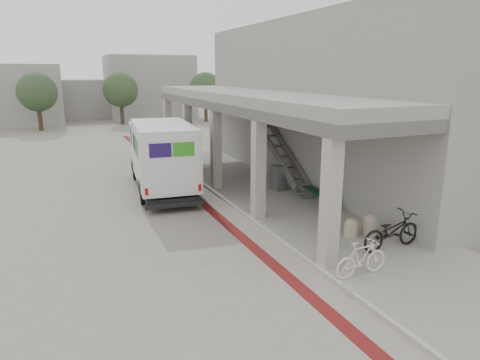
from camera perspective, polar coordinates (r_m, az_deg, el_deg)
name	(u,v)px	position (r m, az deg, el deg)	size (l,w,h in m)	color
ground	(203,234)	(13.18, -4.98, -7.24)	(120.00, 120.00, 0.00)	slate
bike_lane_stripe	(212,211)	(15.26, -3.79, -4.16)	(0.35, 40.00, 0.01)	#5A1312
sidewalk	(315,216)	(14.81, 9.91, -4.70)	(4.40, 28.00, 0.12)	gray
transit_building	(316,105)	(19.39, 10.15, 9.84)	(7.60, 17.00, 7.00)	gray
distant_backdrop	(63,93)	(47.62, -22.50, 10.63)	(28.00, 10.00, 6.50)	gray
tree_left	(37,92)	(39.73, -25.44, 10.53)	(3.20, 3.20, 4.80)	#38281C
tree_mid	(120,90)	(42.11, -15.65, 11.49)	(3.20, 3.20, 4.80)	#38281C
tree_right	(206,89)	(42.98, -4.62, 12.00)	(3.20, 3.20, 4.80)	#38281C
fedex_truck	(161,154)	(17.90, -10.49, 3.41)	(2.72, 6.88, 2.86)	black
bench	(319,196)	(15.70, 10.47, -2.11)	(0.69, 2.05, 0.47)	slate
bollard_near	(351,227)	(12.96, 14.57, -6.14)	(0.37, 0.37, 0.56)	#9D9678
bollard_far	(369,225)	(13.18, 16.87, -5.72)	(0.44, 0.44, 0.66)	gray
utility_cabinet	(278,178)	(17.46, 5.07, 0.30)	(0.45, 0.61, 1.01)	slate
bicycle_black	(391,231)	(12.34, 19.55, -6.44)	(0.67, 1.93, 1.02)	black
bicycle_cream	(362,258)	(10.58, 15.91, -10.02)	(0.42, 1.48, 0.89)	silver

